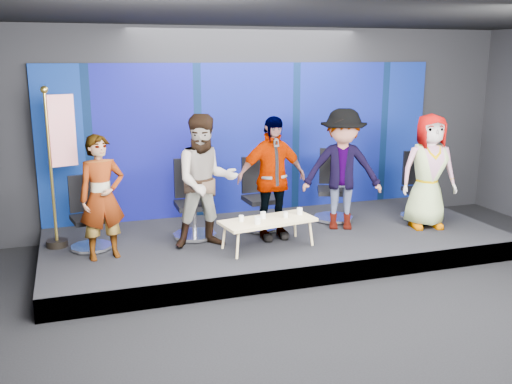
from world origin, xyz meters
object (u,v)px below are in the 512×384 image
coffee_table (268,222)px  mug_a (241,218)px  mug_b (258,220)px  panelist_a (102,197)px  panelist_c (272,178)px  panelist_e (428,171)px  mug_d (286,215)px  chair_e (419,197)px  mug_e (300,211)px  panelist_b (206,182)px  flag_stand (59,163)px  panelist_d (342,170)px  chair_b (193,212)px  mug_c (263,215)px  chair_a (89,225)px  chair_c (260,206)px  chair_d (334,197)px

coffee_table → mug_a: 0.40m
mug_b → panelist_a: bearing=167.5°
panelist_c → mug_b: panelist_c is taller
panelist_e → mug_d: size_ratio=21.37×
chair_e → mug_e: (-2.42, -0.54, 0.10)m
panelist_b → coffee_table: bearing=-21.2°
panelist_a → mug_b: (2.06, -0.46, -0.38)m
chair_e → mug_d: (-2.68, -0.63, 0.09)m
panelist_b → flag_stand: size_ratio=0.83×
coffee_table → mug_b: bearing=-142.1°
panelist_d → coffee_table: panelist_d is taller
chair_b → mug_c: (0.87, -0.76, 0.08)m
mug_b → flag_stand: (-2.59, 1.18, 0.75)m
panelist_d → mug_d: 1.36m
coffee_table → mug_a: bearing=174.6°
chair_b → panelist_d: size_ratio=0.62×
chair_a → chair_b: (1.54, 0.07, 0.04)m
chair_c → flag_stand: bearing=174.7°
chair_e → panelist_e: panelist_e is taller
chair_b → chair_d: bearing=5.4°
coffee_table → mug_a: mug_a is taller
chair_b → flag_stand: bearing=175.4°
mug_e → chair_e: bearing=12.7°
panelist_a → panelist_e: bearing=-12.0°
chair_d → chair_b: bearing=-152.9°
panelist_d → mug_e: (-0.90, -0.43, -0.49)m
panelist_a → chair_b: size_ratio=1.43×
chair_c → chair_b: bearing=-179.3°
panelist_d → chair_d: bearing=100.1°
panelist_c → chair_e: bearing=1.6°
panelist_a → flag_stand: (-0.53, 0.73, 0.37)m
flag_stand → mug_c: bearing=-35.3°
chair_b → coffee_table: chair_b is taller
chair_b → mug_a: chair_b is taller
mug_c → chair_d: bearing=31.0°
chair_b → mug_e: size_ratio=11.99×
coffee_table → chair_c: bearing=78.0°
mug_c → mug_e: bearing=2.8°
chair_c → mug_e: chair_c is taller
panelist_b → panelist_d: size_ratio=1.00×
panelist_e → coffee_table: bearing=-164.9°
panelist_b → panelist_c: panelist_b is taller
panelist_e → chair_b: bearing=-178.7°
mug_b → flag_stand: 2.94m
coffee_table → mug_e: 0.55m
panelist_c → mug_e: 0.65m
panelist_a → mug_d: size_ratio=19.87×
panelist_c → chair_b: bearing=155.4°
chair_b → mug_b: chair_b is taller
panelist_c → panelist_d: bearing=2.5°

